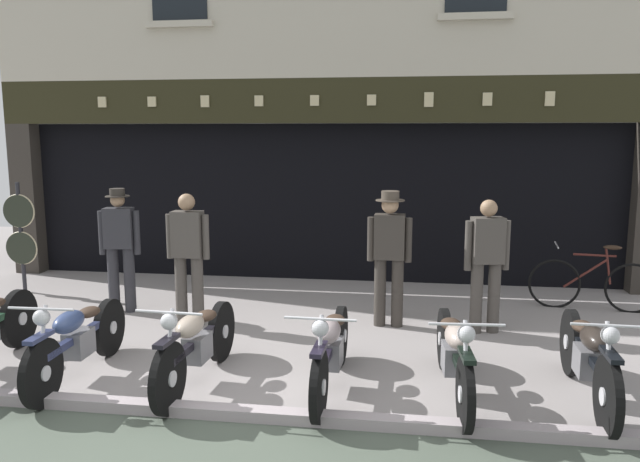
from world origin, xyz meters
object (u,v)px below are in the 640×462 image
motorcycle_center_left (196,343)px  tyre_sign_pole (20,231)px  motorcycle_center (331,349)px  salesman_right (389,251)px  leaning_bicycle (593,283)px  advert_board_far (492,178)px  motorcycle_center_right (454,354)px  assistant_far_right (487,260)px  motorcycle_right (588,357)px  advert_board_near (418,185)px  salesman_left (120,244)px  motorcycle_left (77,339)px  shopkeeper_center (188,253)px

motorcycle_center_left → tyre_sign_pole: bearing=-35.4°
motorcycle_center → motorcycle_center_left: bearing=3.7°
motorcycle_center → salesman_right: (0.47, 2.12, 0.56)m
tyre_sign_pole → leaning_bicycle: 8.47m
salesman_right → advert_board_far: bearing=-120.3°
motorcycle_center_left → leaning_bicycle: bearing=-141.1°
leaning_bicycle → motorcycle_center_right: bearing=154.1°
assistant_far_right → leaning_bicycle: 2.10m
motorcycle_right → advert_board_near: bearing=-70.1°
salesman_left → advert_board_near: size_ratio=1.67×
motorcycle_left → motorcycle_right: bearing=-179.5°
motorcycle_center_right → salesman_left: (-4.34, 2.21, 0.53)m
motorcycle_left → leaning_bicycle: (5.80, 3.35, -0.05)m
motorcycle_left → advert_board_near: (3.38, 4.70, 1.18)m
motorcycle_center_right → shopkeeper_center: size_ratio=1.20×
motorcycle_center_left → shopkeeper_center: 2.06m
motorcycle_left → advert_board_near: advert_board_near is taller
motorcycle_center_left → salesman_left: (-1.88, 2.28, 0.52)m
assistant_far_right → tyre_sign_pole: tyre_sign_pole is taller
motorcycle_right → advert_board_far: bearing=-84.0°
shopkeeper_center → advert_board_far: bearing=-145.7°
motorcycle_center → motorcycle_right: 2.35m
motorcycle_center → motorcycle_center_right: 1.15m
motorcycle_right → salesman_left: 5.97m
motorcycle_center_left → tyre_sign_pole: 4.96m
motorcycle_center_right → shopkeeper_center: bearing=-33.0°
tyre_sign_pole → motorcycle_center_left: bearing=-38.3°
assistant_far_right → advert_board_near: bearing=-85.2°
shopkeeper_center → salesman_left: bearing=-21.4°
assistant_far_right → advert_board_far: size_ratio=1.82×
shopkeeper_center → assistant_far_right: bearing=-177.0°
salesman_left → advert_board_far: 5.76m
assistant_far_right → tyre_sign_pole: bearing=-20.9°
shopkeeper_center → tyre_sign_pole: tyre_sign_pole is taller
motorcycle_center_left → motorcycle_right: motorcycle_right is taller
motorcycle_center_left → motorcycle_center: motorcycle_center_left is taller
motorcycle_center_left → tyre_sign_pole: (-3.87, 3.06, 0.54)m
advert_board_near → motorcycle_left: bearing=-125.7°
motorcycle_left → salesman_left: (-0.65, 2.31, 0.53)m
motorcycle_center_right → leaning_bicycle: size_ratio=1.20×
advert_board_far → shopkeeper_center: bearing=-145.2°
advert_board_far → salesman_right: bearing=-121.5°
shopkeeper_center → motorcycle_right: bearing=158.2°
motorcycle_center_right → salesman_left: bearing=-31.0°
motorcycle_center_left → leaning_bicycle: size_ratio=1.17×
motorcycle_center_left → advert_board_near: (2.16, 4.67, 1.18)m
shopkeeper_center → tyre_sign_pole: bearing=-21.7°
motorcycle_center_right → advert_board_far: bearing=-104.5°
motorcycle_center_left → assistant_far_right: 3.66m
motorcycle_center_left → motorcycle_center_right: 2.47m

